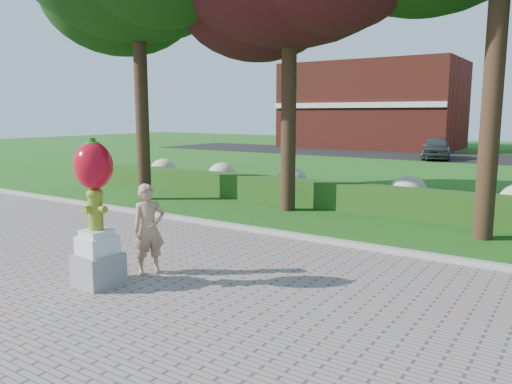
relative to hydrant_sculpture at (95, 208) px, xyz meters
The scene contains 10 objects.
ground 2.43m from the hydrant_sculpture, 51.27° to the left, with size 100.00×100.00×0.00m, color #215B16.
walkway 3.03m from the hydrant_sculpture, 62.26° to the right, with size 40.00×14.00×0.04m, color gray.
curb 4.92m from the hydrant_sculpture, 74.51° to the left, with size 40.00×0.18×0.15m, color #ADADA5.
lawn_hedge 8.73m from the hydrant_sculpture, 81.58° to the left, with size 24.00×0.70×0.80m, color #1F4714.
hydrangea_row 9.79m from the hydrant_sculpture, 79.12° to the left, with size 20.10×1.10×0.99m.
street 29.64m from the hydrant_sculpture, 87.54° to the left, with size 50.00×8.00×0.02m, color black.
building_left 36.70m from the hydrant_sculpture, 103.78° to the left, with size 14.00×8.00×7.00m, color maroon.
hydrant_sculpture is the anchor object (origin of this frame).
woman 1.07m from the hydrant_sculpture, 73.51° to the left, with size 0.59×0.39×1.61m, color tan.
parked_car 27.33m from the hydrant_sculpture, 92.69° to the left, with size 1.67×4.15×1.41m, color #383B3F.
Camera 1 is at (5.34, -6.81, 2.88)m, focal length 35.00 mm.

